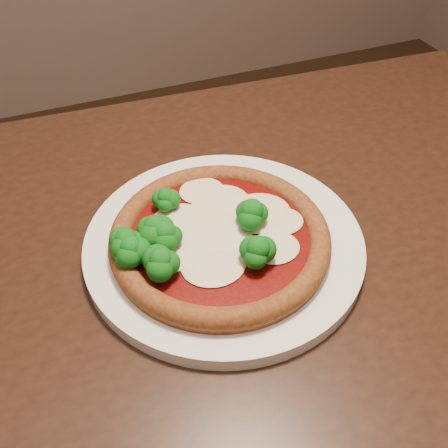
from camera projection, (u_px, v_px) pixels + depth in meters
name	position (u px, v px, depth m)	size (l,w,h in m)	color
dining_table	(261.00, 290.00, 0.70)	(1.11, 0.81, 0.75)	black
plate	(224.00, 243.00, 0.60)	(0.33, 0.33, 0.02)	white
pizza	(213.00, 237.00, 0.57)	(0.26, 0.26, 0.06)	brown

